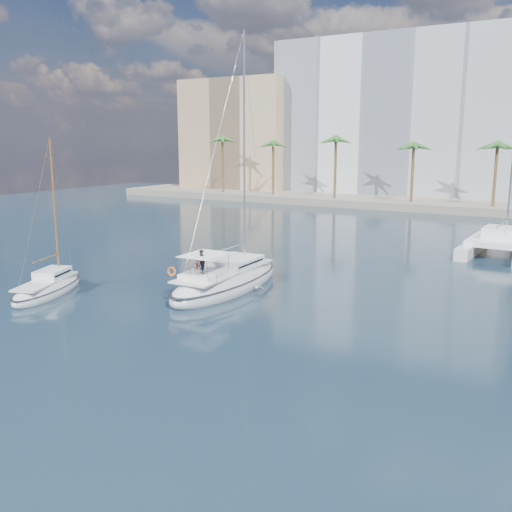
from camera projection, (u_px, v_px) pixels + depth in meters
The scene contains 10 objects.
ground at pixel (242, 306), 36.73m from camera, with size 160.00×160.00×0.00m, color black.
quay at pixel (448, 205), 88.24m from camera, with size 120.00×14.00×1.20m, color gray.
building_modern at pixel (399, 120), 101.64m from camera, with size 42.00×16.00×28.00m, color white.
building_tan_left at pixel (244, 137), 113.66m from camera, with size 22.00×14.00×22.00m, color tan.
palm_left at pixel (247, 141), 99.70m from camera, with size 3.60×3.60×12.30m.
palm_centre at pixel (447, 142), 82.92m from camera, with size 3.60×3.60×12.30m.
main_sloop at pixel (226, 281), 40.98m from camera, with size 4.46×12.91×18.99m.
small_sloop at pixel (48, 288), 39.56m from camera, with size 4.98×8.27×11.34m.
catamaran at pixel (502, 242), 53.35m from camera, with size 6.43×12.18×17.45m.
seagull at pixel (257, 287), 40.25m from camera, with size 1.14×0.49×0.21m.
Camera 1 is at (18.58, -30.07, 10.51)m, focal length 40.00 mm.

